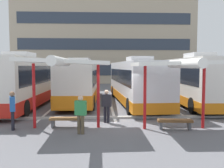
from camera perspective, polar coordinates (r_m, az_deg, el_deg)
name	(u,v)px	position (r m, az deg, el deg)	size (l,w,h in m)	color
ground_plane	(116,122)	(12.82, 0.86, -8.88)	(160.00, 160.00, 0.00)	slate
terminal_building	(104,26)	(48.17, -1.77, 13.32)	(30.93, 13.48, 23.93)	tan
coach_bus_0	(28,81)	(19.10, -18.93, 0.61)	(2.97, 11.97, 3.83)	silver
coach_bus_1	(82,82)	(20.51, -6.90, 0.51)	(2.86, 12.09, 3.51)	silver
coach_bus_2	(135,82)	(19.18, 5.36, 0.47)	(3.26, 12.17, 3.58)	silver
coach_bus_3	(192,81)	(19.31, 18.12, 0.71)	(2.83, 10.34, 3.81)	silver
lane_stripe_0	(6,103)	(21.03, -23.40, -4.10)	(0.16, 14.00, 0.01)	white
lane_stripe_1	(59,103)	(19.96, -12.29, -4.28)	(0.16, 14.00, 0.01)	white
lane_stripe_2	(110,102)	(19.70, -0.41, -4.30)	(0.16, 14.00, 0.01)	white
lane_stripe_3	(161,102)	(20.28, 11.27, -4.14)	(0.16, 14.00, 0.01)	white
lane_stripe_4	(210,102)	(21.63, 21.89, -3.84)	(0.16, 14.00, 0.01)	white
waiting_shelter_0	(65,63)	(11.32, -10.85, 4.75)	(3.98, 5.08, 3.25)	red
bench_0	(67,120)	(11.99, -10.40, -8.22)	(1.65, 0.49, 0.45)	brown
waiting_shelter_1	(177,65)	(11.34, 14.80, 4.23)	(3.74, 4.46, 3.17)	red
bench_1	(175,122)	(11.73, 14.40, -8.57)	(1.62, 0.57, 0.45)	brown
platform_kerb	(115,117)	(13.73, 0.61, -7.75)	(44.00, 0.24, 0.12)	#ADADA8
waiting_passenger_0	(81,112)	(10.56, -7.29, -6.44)	(0.52, 0.34, 1.65)	brown
waiting_passenger_1	(107,104)	(12.59, -1.27, -4.59)	(0.53, 0.35, 1.69)	black
waiting_passenger_2	(12,107)	(11.99, -22.11, -5.07)	(0.39, 0.55, 1.76)	black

